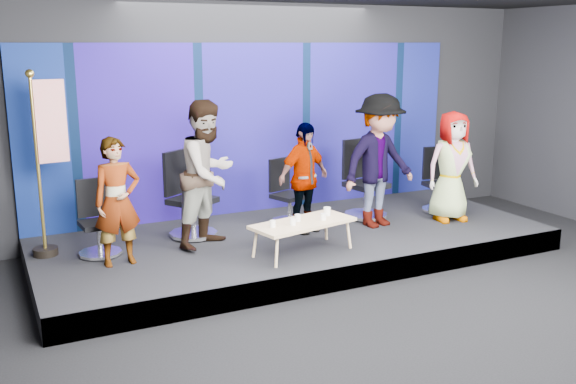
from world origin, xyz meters
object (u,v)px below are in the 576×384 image
chair_c (287,202)px  panelist_d (379,161)px  mug_d (323,217)px  chair_e (439,191)px  panelist_c (304,178)px  mug_e (327,211)px  chair_a (98,231)px  mug_c (298,218)px  chair_d (363,192)px  panelist_e (452,166)px  panelist_a (117,202)px  mug_a (273,224)px  chair_b (189,209)px  coffee_table (303,224)px  flag_stand (47,159)px  panelist_b (208,174)px  mug_b (293,222)px

chair_c → panelist_d: size_ratio=0.50×
chair_c → mug_d: chair_c is taller
chair_e → panelist_d: bearing=-159.6°
panelist_c → panelist_d: panelist_d is taller
chair_c → mug_e: chair_c is taller
chair_a → mug_c: size_ratio=10.74×
chair_c → panelist_c: size_ratio=0.62×
chair_e → mug_d: (-2.61, -0.95, 0.12)m
panelist_c → chair_d: bearing=-4.3°
panelist_e → panelist_a: bearing=-172.7°
chair_d → mug_a: 2.39m
panelist_e → chair_e: bearing=78.6°
chair_b → mug_d: (1.33, -1.37, 0.07)m
coffee_table → flag_stand: size_ratio=0.62×
chair_b → coffee_table: 1.70m
chair_d → panelist_d: (-0.08, -0.50, 0.57)m
panelist_b → mug_a: (0.50, -0.89, -0.50)m
panelist_d → mug_b: (-1.73, -0.72, -0.50)m
panelist_c → mug_a: size_ratio=18.35×
panelist_b → chair_c: 1.60m
mug_c → mug_e: (0.47, 0.08, 0.01)m
mug_e → chair_c: bearing=89.5°
chair_b → mug_e: chair_b is taller
chair_e → panelist_c: bearing=-169.4°
chair_b → panelist_d: size_ratio=0.62×
panelist_c → coffee_table: size_ratio=1.08×
chair_b → panelist_e: size_ratio=0.72×
chair_c → panelist_e: 2.49m
panelist_a → mug_c: 2.20m
chair_d → mug_b: (-1.80, -1.23, 0.07)m
panelist_d → coffee_table: 1.77m
chair_a → mug_a: 2.20m
chair_e → mug_e: chair_e is taller
panelist_e → mug_d: size_ratio=19.12×
flag_stand → chair_a: bearing=-35.3°
panelist_c → mug_c: (-0.50, -0.80, -0.32)m
panelist_b → chair_e: (3.82, 0.07, -0.62)m
chair_e → panelist_e: (-0.18, -0.47, 0.48)m
panelist_c → mug_b: 1.17m
panelist_a → coffee_table: 2.28m
chair_e → panelist_e: size_ratio=0.62×
coffee_table → panelist_e: bearing=9.1°
mug_e → coffee_table: bearing=-162.9°
panelist_c → panelist_e: size_ratio=0.94×
chair_d → chair_e: chair_d is taller
coffee_table → flag_stand: bearing=154.8°
chair_b → panelist_c: bearing=-50.6°
chair_d → mug_d: (-1.36, -1.19, 0.07)m
panelist_d → chair_a: bearing=164.5°
flag_stand → panelist_a: bearing=-54.7°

